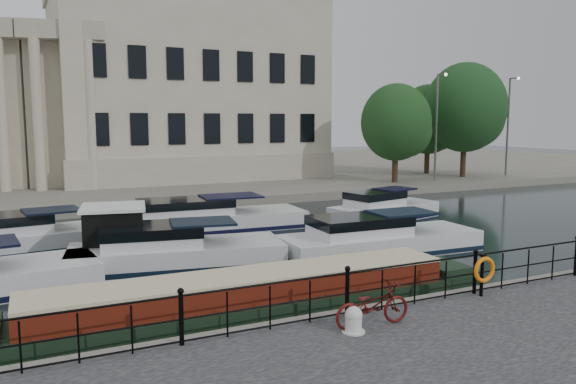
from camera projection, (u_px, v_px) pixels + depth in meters
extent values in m
plane|color=black|center=(303.00, 309.00, 15.41)|extent=(160.00, 160.00, 0.00)
cube|color=#6B665B|center=(103.00, 175.00, 50.19)|extent=(120.00, 42.00, 0.55)
cylinder|color=black|center=(181.00, 319.00, 11.53)|extent=(0.10, 0.10, 1.10)
sphere|color=black|center=(181.00, 291.00, 11.46)|extent=(0.14, 0.14, 0.14)
cylinder|color=black|center=(347.00, 293.00, 13.26)|extent=(0.10, 0.10, 1.10)
sphere|color=black|center=(348.00, 269.00, 13.19)|extent=(0.14, 0.14, 0.14)
cylinder|color=black|center=(475.00, 273.00, 14.99)|extent=(0.10, 0.10, 1.10)
sphere|color=black|center=(476.00, 251.00, 14.92)|extent=(0.14, 0.14, 0.14)
cylinder|color=black|center=(576.00, 257.00, 16.72)|extent=(0.10, 0.10, 1.10)
cylinder|color=black|center=(347.00, 273.00, 13.20)|extent=(24.00, 0.05, 0.05)
cylinder|color=black|center=(347.00, 293.00, 13.26)|extent=(24.00, 0.04, 0.04)
cylinder|color=black|center=(347.00, 313.00, 13.32)|extent=(24.00, 0.04, 0.04)
cube|color=#ADA38C|center=(185.00, 91.00, 46.50)|extent=(20.00, 14.00, 14.00)
cube|color=#9E937F|center=(187.00, 163.00, 47.27)|extent=(20.30, 14.30, 2.00)
cube|color=#ADA38C|center=(70.00, 107.00, 39.11)|extent=(5.73, 4.06, 11.00)
cube|color=#9E937F|center=(62.00, 31.00, 36.55)|extent=(5.62, 2.73, 1.20)
cylinder|color=#ADA38C|center=(91.00, 116.00, 37.08)|extent=(0.70, 0.70, 9.80)
cylinder|color=#ADA38C|center=(38.00, 116.00, 36.33)|extent=(0.70, 0.70, 9.80)
cylinder|color=#ADA38C|center=(2.00, 116.00, 35.96)|extent=(0.70, 0.70, 9.80)
cylinder|color=#59595B|center=(436.00, 128.00, 42.64)|extent=(0.16, 0.16, 8.00)
sphere|color=#FFF2CC|center=(446.00, 74.00, 41.38)|extent=(0.24, 0.24, 0.24)
cylinder|color=#59595B|center=(508.00, 127.00, 46.55)|extent=(0.16, 0.16, 8.00)
sphere|color=#FFF2CC|center=(519.00, 78.00, 45.28)|extent=(0.24, 0.24, 0.24)
imported|color=#4C0F0D|center=(372.00, 305.00, 12.59)|extent=(1.89, 0.71, 0.98)
cylinder|color=silver|center=(353.00, 324.00, 12.28)|extent=(0.37, 0.37, 0.39)
sphere|color=silver|center=(354.00, 315.00, 12.26)|extent=(0.39, 0.39, 0.39)
cylinder|color=silver|center=(353.00, 331.00, 12.31)|extent=(0.52, 0.52, 0.04)
cylinder|color=black|center=(482.00, 276.00, 14.77)|extent=(0.09, 0.09, 1.10)
cube|color=black|center=(483.00, 255.00, 14.70)|extent=(0.11, 0.11, 0.07)
torus|color=orange|center=(484.00, 270.00, 14.67)|extent=(0.70, 0.11, 0.70)
cube|color=black|center=(249.00, 314.00, 14.78)|extent=(14.08, 2.18, 0.84)
cube|color=#58170C|center=(249.00, 290.00, 14.69)|extent=(11.26, 1.84, 0.66)
cube|color=beige|center=(249.00, 275.00, 14.64)|extent=(11.26, 1.89, 0.09)
cube|color=#6B665B|center=(115.00, 261.00, 20.46)|extent=(3.46, 3.05, 0.25)
cube|color=black|center=(114.00, 233.00, 20.32)|extent=(2.37, 2.37, 1.82)
cube|color=white|center=(113.00, 207.00, 20.20)|extent=(2.60, 2.60, 0.12)
cube|color=silver|center=(178.00, 260.00, 20.00)|extent=(7.78, 3.89, 1.20)
cube|color=black|center=(178.00, 262.00, 20.01)|extent=(7.86, 3.93, 0.18)
cube|color=silver|center=(152.00, 238.00, 19.66)|extent=(3.67, 2.70, 0.90)
cube|color=black|center=(202.00, 222.00, 20.07)|extent=(2.52, 2.20, 0.08)
cube|color=silver|center=(380.00, 248.00, 21.98)|extent=(8.12, 2.93, 1.20)
cube|color=black|center=(380.00, 250.00, 21.99)|extent=(8.20, 2.96, 0.18)
cube|color=silver|center=(359.00, 228.00, 21.49)|extent=(3.70, 2.26, 0.90)
cube|color=black|center=(402.00, 212.00, 22.18)|extent=(2.48, 1.90, 0.08)
cube|color=silver|center=(31.00, 245.00, 22.38)|extent=(7.26, 3.38, 1.20)
cube|color=black|center=(31.00, 247.00, 22.39)|extent=(7.33, 3.41, 0.18)
cube|color=silver|center=(6.00, 227.00, 21.82)|extent=(3.38, 2.45, 0.90)
cube|color=black|center=(52.00, 210.00, 22.66)|extent=(2.30, 2.02, 0.08)
cube|color=silver|center=(209.00, 225.00, 26.61)|extent=(9.35, 3.42, 1.20)
cube|color=black|center=(209.00, 227.00, 26.62)|extent=(9.45, 3.45, 0.18)
cube|color=silver|center=(185.00, 209.00, 26.09)|extent=(4.28, 2.58, 0.90)
cube|color=black|center=(231.00, 196.00, 26.85)|extent=(2.88, 2.16, 0.08)
cube|color=silver|center=(385.00, 215.00, 29.39)|extent=(6.61, 3.56, 1.20)
cube|color=black|center=(384.00, 217.00, 29.40)|extent=(6.68, 3.60, 0.18)
cube|color=silver|center=(375.00, 201.00, 28.81)|extent=(3.16, 2.40, 0.90)
cube|color=black|center=(395.00, 189.00, 29.68)|extent=(2.18, 1.94, 0.08)
cylinder|color=black|center=(395.00, 166.00, 41.92)|extent=(0.44, 0.44, 2.40)
ellipsoid|color=#143C13|center=(396.00, 122.00, 41.51)|extent=(5.20, 5.20, 5.75)
sphere|color=#143C13|center=(406.00, 132.00, 41.50)|extent=(3.83, 3.83, 3.83)
cylinder|color=black|center=(427.00, 159.00, 48.89)|extent=(0.44, 0.44, 2.51)
ellipsoid|color=#133D14|center=(428.00, 119.00, 48.45)|extent=(5.46, 5.46, 6.04)
sphere|color=#133D14|center=(436.00, 128.00, 48.45)|extent=(4.02, 4.02, 4.02)
cylinder|color=black|center=(463.00, 158.00, 45.83)|extent=(0.44, 0.44, 3.02)
ellipsoid|color=#123B14|center=(465.00, 107.00, 45.31)|extent=(6.57, 6.57, 7.26)
sphere|color=#123B14|center=(474.00, 118.00, 45.32)|extent=(4.84, 4.84, 4.84)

